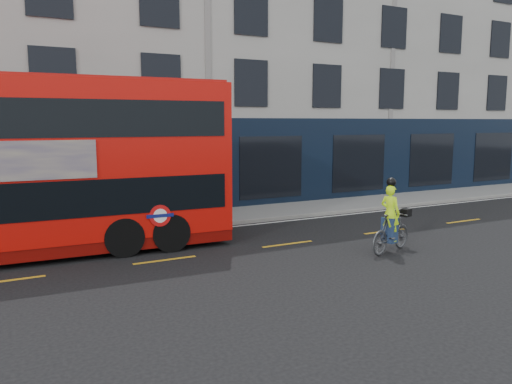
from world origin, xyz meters
TOP-DOWN VIEW (x-y plane):
  - ground at (0.00, 0.00)m, footprint 120.00×120.00m
  - pavement at (0.00, 6.50)m, footprint 60.00×3.00m
  - kerb at (0.00, 5.00)m, footprint 60.00×0.12m
  - building_terrace at (0.00, 12.94)m, footprint 50.00×10.07m
  - road_edge_line at (0.00, 4.70)m, footprint 58.00×0.10m
  - lane_dashes at (0.00, 1.50)m, footprint 58.00×0.12m
  - bus at (-7.78, 3.80)m, footprint 12.70×3.34m
  - cyclist at (2.19, -0.75)m, footprint 2.04×1.10m

SIDE VIEW (x-z plane):
  - ground at x=0.00m, z-range 0.00..0.00m
  - road_edge_line at x=0.00m, z-range 0.00..0.01m
  - lane_dashes at x=0.00m, z-range 0.00..0.01m
  - pavement at x=0.00m, z-range 0.00..0.12m
  - kerb at x=0.00m, z-range 0.00..0.13m
  - cyclist at x=2.19m, z-range -0.37..1.87m
  - bus at x=-7.78m, z-range 0.06..5.15m
  - building_terrace at x=0.00m, z-range -0.01..14.99m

